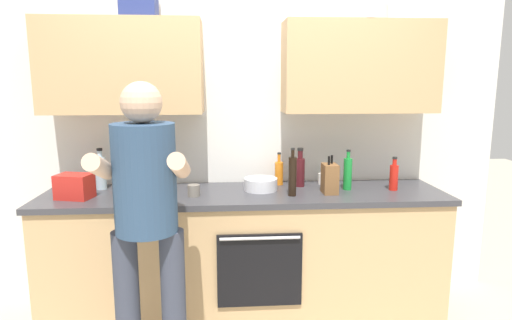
% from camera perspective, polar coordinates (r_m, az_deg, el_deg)
% --- Properties ---
extents(ground_plane, '(12.00, 12.00, 0.00)m').
position_cam_1_polar(ground_plane, '(3.42, -1.40, -19.02)').
color(ground_plane, '#B2A893').
extents(back_wall_unit, '(4.00, 0.38, 2.50)m').
position_cam_1_polar(back_wall_unit, '(3.26, -1.73, 7.09)').
color(back_wall_unit, silver).
rests_on(back_wall_unit, ground).
extents(counter, '(2.84, 0.67, 0.90)m').
position_cam_1_polar(counter, '(3.22, -1.43, -12.01)').
color(counter, tan).
rests_on(counter, ground).
extents(person_standing, '(0.49, 0.45, 1.68)m').
position_cam_1_polar(person_standing, '(2.46, -14.23, -6.18)').
color(person_standing, '#383D4C').
rests_on(person_standing, ground).
extents(bottle_juice, '(0.06, 0.06, 0.25)m').
position_cam_1_polar(bottle_juice, '(3.29, 3.03, -1.64)').
color(bottle_juice, orange).
rests_on(bottle_juice, counter).
extents(bottle_soy, '(0.06, 0.06, 0.33)m').
position_cam_1_polar(bottle_soy, '(2.97, 4.80, -2.05)').
color(bottle_soy, black).
rests_on(bottle_soy, counter).
extents(bottle_syrup, '(0.08, 0.08, 0.29)m').
position_cam_1_polar(bottle_syrup, '(3.14, -12.28, -2.08)').
color(bottle_syrup, '#8C4C14').
rests_on(bottle_syrup, counter).
extents(bottle_hotsauce, '(0.06, 0.06, 0.24)m').
position_cam_1_polar(bottle_hotsauce, '(3.28, 17.64, -2.07)').
color(bottle_hotsauce, red).
rests_on(bottle_hotsauce, counter).
extents(bottle_soda, '(0.06, 0.06, 0.29)m').
position_cam_1_polar(bottle_soda, '(3.20, 11.94, -1.69)').
color(bottle_soda, '#198C33').
rests_on(bottle_soda, counter).
extents(bottle_wine, '(0.07, 0.07, 0.29)m').
position_cam_1_polar(bottle_wine, '(3.25, 5.80, -1.38)').
color(bottle_wine, '#471419').
rests_on(bottle_wine, counter).
extents(bottle_oil, '(0.07, 0.07, 0.32)m').
position_cam_1_polar(bottle_oil, '(3.18, -17.00, -1.67)').
color(bottle_oil, olive).
rests_on(bottle_oil, counter).
extents(bottle_water, '(0.08, 0.08, 0.30)m').
position_cam_1_polar(bottle_water, '(3.35, -19.70, -1.48)').
color(bottle_water, silver).
rests_on(bottle_water, counter).
extents(cup_stoneware, '(0.08, 0.08, 0.08)m').
position_cam_1_polar(cup_stoneware, '(3.00, -8.17, -3.99)').
color(cup_stoneware, slate).
rests_on(cup_stoneware, counter).
extents(cup_coffee, '(0.07, 0.07, 0.08)m').
position_cam_1_polar(cup_coffee, '(3.35, 8.75, -2.47)').
color(cup_coffee, white).
rests_on(cup_coffee, counter).
extents(mixing_bowl, '(0.24, 0.24, 0.09)m').
position_cam_1_polar(mixing_bowl, '(3.13, 0.61, -3.19)').
color(mixing_bowl, silver).
rests_on(mixing_bowl, counter).
extents(knife_block, '(0.10, 0.14, 0.27)m').
position_cam_1_polar(knife_block, '(3.08, 9.67, -2.41)').
color(knife_block, brown).
rests_on(knife_block, counter).
extents(potted_herb, '(0.16, 0.16, 0.25)m').
position_cam_1_polar(potted_herb, '(2.97, -15.65, -2.50)').
color(potted_herb, '#9E6647').
rests_on(potted_herb, counter).
extents(grocery_bag_crisps, '(0.26, 0.20, 0.16)m').
position_cam_1_polar(grocery_bag_crisps, '(3.15, -22.73, -3.21)').
color(grocery_bag_crisps, red).
rests_on(grocery_bag_crisps, counter).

